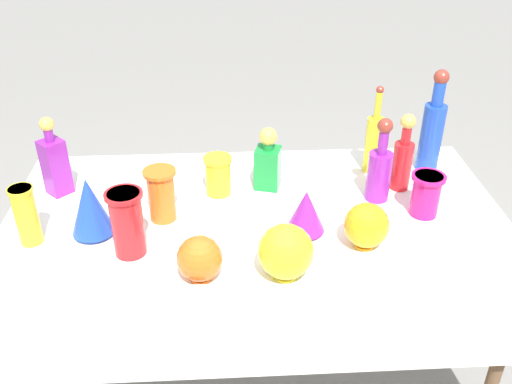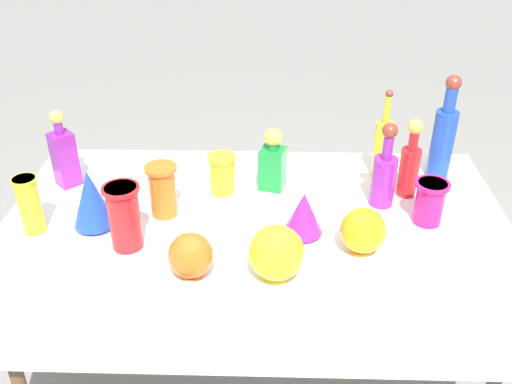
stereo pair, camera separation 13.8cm
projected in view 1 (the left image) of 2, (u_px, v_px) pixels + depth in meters
The scene contains 20 objects.
ground_plane at pixel (256, 369), 2.36m from camera, with size 40.00×40.00×0.00m, color gray.
display_table at pixel (256, 234), 1.97m from camera, with size 1.73×0.99×0.76m.
tall_bottle_0 at pixel (380, 169), 2.01m from camera, with size 0.09×0.09×0.31m.
tall_bottle_1 at pixel (374, 142), 2.18m from camera, with size 0.07×0.07×0.35m.
tall_bottle_2 at pixel (432, 130), 2.17m from camera, with size 0.08×0.08×0.41m.
tall_bottle_3 at pixel (403, 158), 2.07m from camera, with size 0.07×0.07×0.30m.
square_decanter_0 at pixel (54, 162), 2.04m from camera, with size 0.11×0.11×0.30m.
square_decanter_1 at pixel (268, 162), 2.09m from camera, with size 0.11×0.11×0.24m.
slender_vase_0 at pixel (161, 193), 1.91m from camera, with size 0.11×0.11×0.19m.
slender_vase_1 at pixel (26, 214), 1.79m from camera, with size 0.08×0.08×0.20m.
slender_vase_2 at pixel (218, 174), 2.06m from camera, with size 0.10×0.10×0.15m.
slender_vase_3 at pixel (426, 193), 1.94m from camera, with size 0.12×0.12×0.15m.
slender_vase_4 at pixel (127, 222), 1.73m from camera, with size 0.12×0.12×0.22m.
fluted_vase_0 at pixel (306, 211), 1.84m from camera, with size 0.13×0.13×0.16m.
fluted_vase_1 at pixel (90, 206), 1.82m from camera, with size 0.14×0.14×0.21m.
round_bowl_0 at pixel (200, 259), 1.64m from camera, with size 0.14×0.14×0.14m.
round_bowl_1 at pixel (286, 252), 1.65m from camera, with size 0.16×0.16×0.17m.
round_bowl_2 at pixel (366, 225), 1.78m from camera, with size 0.14×0.14×0.15m.
price_tag_left at pixel (195, 292), 1.60m from camera, with size 0.06×0.01×0.05m, color white.
cardboard_box_behind_left at pixel (232, 203), 3.13m from camera, with size 0.55×0.45×0.43m.
Camera 1 is at (-0.09, -1.63, 1.85)m, focal length 40.00 mm.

